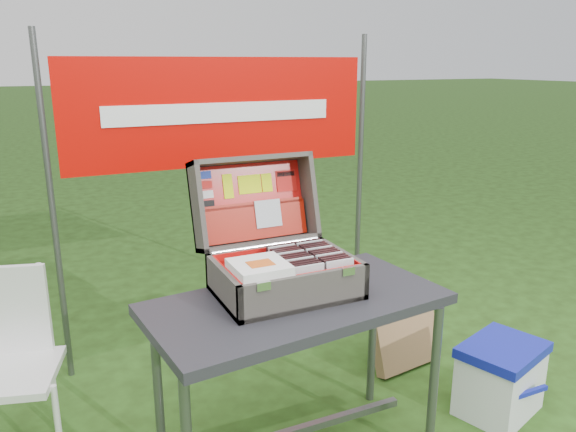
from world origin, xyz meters
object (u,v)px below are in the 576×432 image
table (297,381)px  cardboard_box (404,327)px  chair (8,377)px  cooler (500,378)px  suitcase (279,230)px

table → cardboard_box: (0.83, 0.42, -0.14)m
chair → cardboard_box: bearing=15.0°
table → cooler: size_ratio=2.94×
table → cardboard_box: size_ratio=2.63×
table → chair: (-1.02, 0.43, 0.04)m
cooler → cardboard_box: (-0.15, 0.53, 0.04)m
table → chair: size_ratio=1.42×
table → suitcase: size_ratio=2.10×
chair → cardboard_box: 1.85m
table → suitcase: suitcase is taller
table → cooler: table is taller
cooler → chair: chair is taller
cooler → chair: (-1.99, 0.54, 0.22)m
table → chair: 1.10m
suitcase → cardboard_box: (0.84, 0.29, -0.72)m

